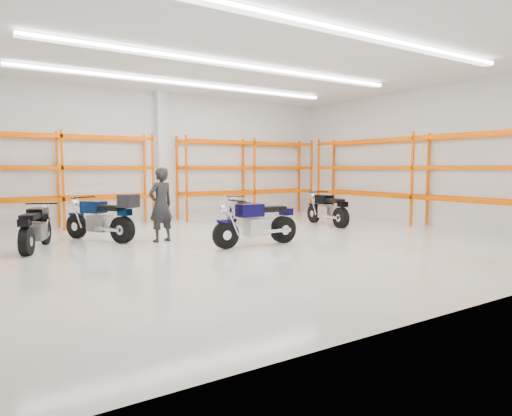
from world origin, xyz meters
TOP-DOWN VIEW (x-y plane):
  - ground at (0.00, 0.00)m, footprint 14.00×14.00m
  - room_shell at (0.00, 0.03)m, footprint 14.02×12.02m
  - motorcycle_main at (0.02, -0.36)m, footprint 2.28×0.76m
  - motorcycle_back_a at (-4.61, 1.86)m, footprint 1.03×2.01m
  - motorcycle_back_b at (-2.94, 2.31)m, footprint 1.37×2.19m
  - motorcycle_back_c at (1.67, 3.21)m, footprint 0.70×1.89m
  - motorcycle_back_d at (3.97, 1.57)m, footprint 0.77×2.21m
  - standing_man at (-1.76, 1.47)m, footprint 0.78×0.61m
  - structural_column at (0.00, 5.82)m, footprint 0.32×0.32m
  - pallet_racking_back_left at (-3.40, 5.48)m, footprint 5.67×0.87m
  - pallet_racking_back_right at (3.40, 5.48)m, footprint 5.67×0.87m
  - pallet_racking_side at (6.48, 0.00)m, footprint 0.87×9.07m

SIDE VIEW (x-z plane):
  - ground at x=0.00m, z-range 0.00..0.00m
  - motorcycle_back_c at x=1.67m, z-range -0.03..0.90m
  - motorcycle_back_a at x=-4.61m, z-range -0.03..1.01m
  - motorcycle_back_d at x=3.97m, z-range -0.03..1.05m
  - motorcycle_main at x=0.02m, z-range -0.04..1.09m
  - motorcycle_back_b at x=-2.94m, z-range -0.03..1.20m
  - standing_man at x=-1.76m, z-range 0.00..1.88m
  - pallet_racking_back_left at x=-3.40m, z-range 0.29..3.29m
  - pallet_racking_back_right at x=3.40m, z-range 0.29..3.29m
  - pallet_racking_side at x=6.48m, z-range 0.31..3.31m
  - structural_column at x=0.00m, z-range 0.00..4.50m
  - room_shell at x=0.00m, z-range 1.03..5.54m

